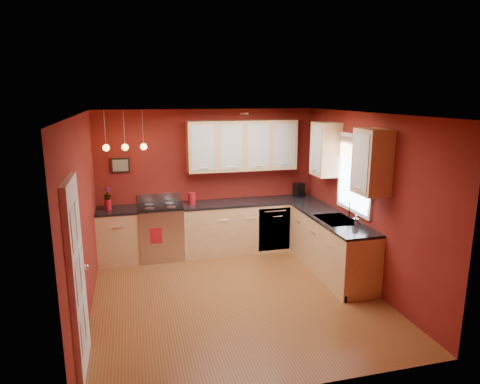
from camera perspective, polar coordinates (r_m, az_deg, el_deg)
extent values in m
plane|color=brown|center=(6.38, -0.56, -13.64)|extent=(4.20, 4.20, 0.00)
cube|color=#EFE4D0|center=(5.72, -0.62, 10.36)|extent=(4.00, 4.20, 0.02)
cube|color=maroon|center=(7.92, -4.23, 1.55)|extent=(4.00, 0.02, 2.60)
cube|color=maroon|center=(4.02, 6.71, -9.90)|extent=(4.00, 0.02, 2.60)
cube|color=maroon|center=(5.80, -20.20, -3.46)|extent=(0.02, 4.20, 2.60)
cube|color=maroon|center=(6.67, 16.34, -1.10)|extent=(0.02, 4.20, 2.60)
cube|color=#DDB676|center=(7.74, -15.89, -5.72)|extent=(0.70, 0.60, 0.90)
cube|color=#DDB676|center=(8.01, 1.42, -4.58)|extent=(2.54, 0.60, 0.90)
cube|color=#DDB676|center=(7.15, 11.98, -7.04)|extent=(0.60, 2.10, 0.90)
cube|color=black|center=(7.60, -16.10, -2.36)|extent=(0.70, 0.62, 0.04)
cube|color=black|center=(7.88, 1.44, -1.31)|extent=(2.54, 0.62, 0.04)
cube|color=black|center=(7.01, 12.16, -3.42)|extent=(0.62, 2.10, 0.04)
cube|color=#BCBCC1|center=(7.74, -10.47, -5.34)|extent=(0.76, 0.64, 0.92)
cube|color=black|center=(7.45, -10.30, -5.90)|extent=(0.55, 0.02, 0.32)
cylinder|color=#BCBCC1|center=(7.37, -10.37, -4.16)|extent=(0.60, 0.02, 0.02)
cube|color=black|center=(7.61, -10.61, -1.94)|extent=(0.76, 0.60, 0.03)
cylinder|color=gray|center=(7.46, -11.92, -2.14)|extent=(0.16, 0.16, 0.01)
cylinder|color=gray|center=(7.48, -9.17, -1.98)|extent=(0.16, 0.16, 0.01)
cylinder|color=gray|center=(7.73, -12.02, -1.62)|extent=(0.16, 0.16, 0.01)
cylinder|color=gray|center=(7.75, -9.37, -1.46)|extent=(0.16, 0.16, 0.01)
cube|color=#BCBCC1|center=(7.87, -10.80, -0.73)|extent=(0.76, 0.04, 0.16)
cube|color=#BCBCC1|center=(7.85, 4.61, -4.97)|extent=(0.60, 0.02, 0.80)
cube|color=gray|center=(6.88, 12.71, -3.79)|extent=(0.50, 0.70, 0.05)
cube|color=black|center=(7.03, 12.08, -3.49)|extent=(0.42, 0.30, 0.02)
cube|color=black|center=(6.74, 13.36, -4.27)|extent=(0.42, 0.30, 0.02)
cylinder|color=silver|center=(6.94, 14.40, -2.33)|extent=(0.02, 0.02, 0.28)
cylinder|color=silver|center=(6.87, 13.95, -1.33)|extent=(0.16, 0.02, 0.02)
cube|color=white|center=(6.84, 15.11, 2.32)|extent=(0.04, 1.02, 1.22)
cube|color=white|center=(6.84, 15.00, 2.32)|extent=(0.01, 0.90, 1.10)
cube|color=#A67E53|center=(6.77, 15.07, 5.39)|extent=(0.02, 0.96, 0.36)
cube|color=white|center=(4.75, -20.93, -10.60)|extent=(0.06, 0.82, 2.05)
cube|color=silver|center=(4.39, -21.32, -4.58)|extent=(0.00, 0.28, 0.40)
cube|color=silver|center=(4.73, -20.83, -3.31)|extent=(0.00, 0.28, 0.40)
cube|color=silver|center=(4.58, -20.75, -11.17)|extent=(0.00, 0.28, 0.40)
cube|color=silver|center=(4.91, -20.32, -9.49)|extent=(0.00, 0.28, 0.40)
cube|color=silver|center=(4.82, -20.21, -17.18)|extent=(0.00, 0.28, 0.40)
cube|color=silver|center=(5.13, -19.83, -15.19)|extent=(0.00, 0.28, 0.40)
sphere|color=silver|center=(5.06, -19.83, -9.37)|extent=(0.06, 0.06, 0.06)
cube|color=#DDB676|center=(7.78, 0.30, 6.22)|extent=(2.00, 0.35, 0.90)
cube|color=#DDB676|center=(6.74, 14.00, 4.82)|extent=(0.35, 1.95, 0.90)
cube|color=black|center=(7.72, -15.65, 3.45)|extent=(0.32, 0.03, 0.26)
cylinder|color=gray|center=(7.33, -17.57, 7.97)|extent=(0.01, 0.01, 0.60)
sphere|color=#FFA53F|center=(7.36, -17.42, 5.65)|extent=(0.11, 0.11, 0.11)
cylinder|color=gray|center=(7.32, -15.21, 8.11)|extent=(0.01, 0.01, 0.60)
sphere|color=#FFA53F|center=(7.35, -15.07, 5.78)|extent=(0.11, 0.11, 0.11)
cylinder|color=gray|center=(7.32, -12.84, 8.24)|extent=(0.01, 0.01, 0.60)
sphere|color=#FFA53F|center=(7.35, -12.72, 5.91)|extent=(0.11, 0.11, 0.11)
cylinder|color=#AA121A|center=(7.65, -6.45, -0.93)|extent=(0.13, 0.13, 0.19)
cylinder|color=#AA121A|center=(7.62, -6.47, -0.17)|extent=(0.14, 0.14, 0.02)
cylinder|color=#AA121A|center=(7.60, -17.20, -1.59)|extent=(0.11, 0.11, 0.18)
imported|color=#AA121A|center=(7.55, -17.29, -0.27)|extent=(0.15, 0.15, 0.22)
cube|color=black|center=(8.26, 7.85, 0.30)|extent=(0.21, 0.19, 0.26)
cylinder|color=black|center=(8.23, 7.98, -0.25)|extent=(0.12, 0.12, 0.12)
imported|color=silver|center=(6.59, 15.17, -3.67)|extent=(0.08, 0.08, 0.17)
cube|color=#AA121A|center=(7.40, -11.13, -5.73)|extent=(0.20, 0.01, 0.27)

